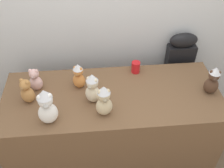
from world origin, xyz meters
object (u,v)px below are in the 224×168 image
at_px(instrument_case, 177,74).
at_px(display_table, 112,124).
at_px(teddy_bear_cocoa, 213,81).
at_px(teddy_bear_snow, 47,107).
at_px(teddy_bear_blush, 35,80).
at_px(teddy_bear_caramel, 27,92).
at_px(party_cup_red, 136,67).
at_px(teddy_bear_cream, 93,88).
at_px(teddy_bear_sand, 104,101).
at_px(teddy_bear_ginger, 79,76).

bearing_deg(instrument_case, display_table, -146.15).
height_order(display_table, teddy_bear_cocoa, teddy_bear_cocoa).
height_order(teddy_bear_snow, teddy_bear_blush, teddy_bear_snow).
distance_m(teddy_bear_caramel, teddy_bear_blush, 0.15).
height_order(display_table, party_cup_red, party_cup_red).
bearing_deg(party_cup_red, teddy_bear_cream, -139.67).
bearing_deg(teddy_bear_cream, party_cup_red, 70.02).
bearing_deg(teddy_bear_snow, teddy_bear_cream, 19.01).
relative_size(teddy_bear_sand, teddy_bear_ginger, 1.16).
relative_size(display_table, teddy_bear_ginger, 7.59).
relative_size(teddy_bear_snow, teddy_bear_caramel, 1.39).
height_order(display_table, teddy_bear_caramel, teddy_bear_caramel).
xyz_separation_m(instrument_case, teddy_bear_blush, (-1.39, -0.38, 0.35)).
bearing_deg(instrument_case, teddy_bear_snow, -149.03).
xyz_separation_m(instrument_case, teddy_bear_ginger, (-1.02, -0.38, 0.37)).
relative_size(teddy_bear_cream, teddy_bear_blush, 1.28).
relative_size(instrument_case, teddy_bear_blush, 4.66).
height_order(teddy_bear_cocoa, teddy_bear_blush, teddy_bear_cocoa).
relative_size(teddy_bear_snow, party_cup_red, 2.94).
bearing_deg(display_table, teddy_bear_blush, 168.60).
relative_size(teddy_bear_caramel, teddy_bear_cream, 0.83).
relative_size(teddy_bear_caramel, teddy_bear_ginger, 0.94).
bearing_deg(teddy_bear_cream, teddy_bear_snow, -120.46).
distance_m(teddy_bear_sand, teddy_bear_cream, 0.17).
relative_size(instrument_case, teddy_bear_cocoa, 3.81).
distance_m(teddy_bear_sand, teddy_bear_ginger, 0.39).
height_order(teddy_bear_cream, teddy_bear_blush, teddy_bear_cream).
xyz_separation_m(teddy_bear_ginger, party_cup_red, (0.52, 0.16, -0.07)).
bearing_deg(teddy_bear_sand, teddy_bear_snow, 178.68).
bearing_deg(teddy_bear_sand, teddy_bear_cocoa, 2.79).
xyz_separation_m(teddy_bear_cocoa, teddy_bear_caramel, (-1.52, 0.03, -0.02)).
bearing_deg(teddy_bear_blush, teddy_bear_caramel, -100.70).
relative_size(instrument_case, teddy_bear_cream, 3.63).
height_order(teddy_bear_snow, teddy_bear_ginger, teddy_bear_snow).
distance_m(instrument_case, teddy_bear_snow, 1.52).
distance_m(teddy_bear_caramel, teddy_bear_sand, 0.64).
bearing_deg(party_cup_red, teddy_bear_caramel, -161.93).
relative_size(display_table, teddy_bear_blush, 8.57).
distance_m(teddy_bear_cream, teddy_bear_blush, 0.52).
relative_size(teddy_bear_sand, teddy_bear_blush, 1.31).
height_order(teddy_bear_cocoa, teddy_bear_caramel, teddy_bear_cocoa).
xyz_separation_m(teddy_bear_snow, party_cup_red, (0.75, 0.54, -0.10)).
height_order(teddy_bear_caramel, party_cup_red, teddy_bear_caramel).
height_order(teddy_bear_caramel, teddy_bear_blush, teddy_bear_caramel).
distance_m(instrument_case, party_cup_red, 0.63).
distance_m(teddy_bear_snow, teddy_bear_blush, 0.41).
height_order(instrument_case, teddy_bear_blush, instrument_case).
bearing_deg(teddy_bear_blush, display_table, -4.00).
height_order(instrument_case, party_cup_red, instrument_case).
bearing_deg(teddy_bear_sand, party_cup_red, 49.39).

